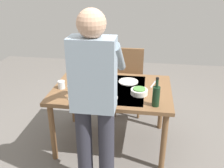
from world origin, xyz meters
TOP-DOWN VIEW (x-y plane):
  - ground_plane at (0.00, 0.00)m, footprint 6.00×6.00m
  - dining_table at (0.00, 0.00)m, footprint 1.31×0.92m
  - chair_near at (-0.12, -0.84)m, footprint 0.40×0.40m
  - person_server at (0.04, 0.72)m, footprint 0.42×0.61m
  - wine_bottle at (-0.47, 0.34)m, footprint 0.07×0.07m
  - wine_glass_left at (0.37, 0.33)m, footprint 0.07×0.07m
  - wine_glass_right at (0.00, -0.09)m, footprint 0.07×0.07m
  - water_cup_near_left at (0.52, -0.26)m, footprint 0.07×0.07m
  - water_cup_near_right at (0.44, -0.35)m, footprint 0.06×0.06m
  - water_cup_far_left at (0.01, 0.05)m, footprint 0.07×0.07m
  - water_cup_far_right at (0.55, 0.08)m, footprint 0.08×0.08m
  - serving_bowl_pasta at (0.26, 0.01)m, footprint 0.30×0.30m
  - side_bowl_salad at (-0.31, 0.11)m, footprint 0.18×0.18m
  - dinner_plate_near at (-0.17, -0.19)m, footprint 0.23×0.23m
  - dinner_plate_far at (0.02, 0.25)m, footprint 0.23×0.23m
  - table_knife at (-0.46, -0.17)m, footprint 0.07×0.20m

SIDE VIEW (x-z plane):
  - ground_plane at x=0.00m, z-range 0.00..0.00m
  - chair_near at x=-0.12m, z-range 0.07..0.98m
  - dining_table at x=0.00m, z-range 0.28..1.01m
  - table_knife at x=-0.46m, z-range 0.73..0.73m
  - dinner_plate_near at x=-0.17m, z-range 0.73..0.74m
  - dinner_plate_far at x=0.02m, z-range 0.73..0.74m
  - serving_bowl_pasta at x=0.26m, z-range 0.73..0.79m
  - side_bowl_salad at x=-0.31m, z-range 0.73..0.79m
  - water_cup_near_left at x=0.52m, z-range 0.73..0.81m
  - water_cup_far_right at x=0.55m, z-range 0.73..0.81m
  - water_cup_near_right at x=0.44m, z-range 0.73..0.81m
  - water_cup_far_left at x=0.01m, z-range 0.73..0.82m
  - wine_glass_left at x=0.37m, z-range 0.76..0.91m
  - wine_glass_right at x=0.00m, z-range 0.76..0.91m
  - wine_bottle at x=-0.47m, z-range 0.69..0.98m
  - person_server at x=0.04m, z-range 0.12..1.81m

